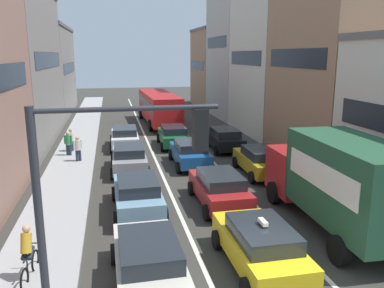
% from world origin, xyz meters
% --- Properties ---
extents(sidewalk_left, '(2.60, 64.00, 0.14)m').
position_xyz_m(sidewalk_left, '(-6.70, 20.00, 0.07)').
color(sidewalk_left, '#A1A1A1').
rests_on(sidewalk_left, ground).
extents(lane_stripe_left, '(0.16, 60.00, 0.01)m').
position_xyz_m(lane_stripe_left, '(-1.70, 20.00, 0.01)').
color(lane_stripe_left, silver).
rests_on(lane_stripe_left, ground).
extents(lane_stripe_right, '(0.16, 60.00, 0.01)m').
position_xyz_m(lane_stripe_right, '(1.70, 20.00, 0.01)').
color(lane_stripe_right, silver).
rests_on(lane_stripe_right, ground).
extents(building_row_right, '(7.20, 43.90, 14.09)m').
position_xyz_m(building_row_right, '(9.90, 23.13, 5.63)').
color(building_row_right, '#9E7556').
rests_on(building_row_right, ground).
extents(traffic_light_pole, '(3.58, 0.38, 5.50)m').
position_xyz_m(traffic_light_pole, '(-4.45, -1.10, 3.82)').
color(traffic_light_pole, '#2D2D33').
rests_on(traffic_light_pole, ground).
extents(removalist_box_truck, '(2.84, 7.75, 3.58)m').
position_xyz_m(removalist_box_truck, '(3.70, 3.71, 1.97)').
color(removalist_box_truck, '#A51E1E').
rests_on(removalist_box_truck, ground).
extents(taxi_centre_lane_front, '(2.08, 4.31, 1.66)m').
position_xyz_m(taxi_centre_lane_front, '(-0.05, 1.67, 0.80)').
color(taxi_centre_lane_front, yellow).
rests_on(taxi_centre_lane_front, ground).
extents(sedan_left_lane_front, '(2.12, 4.33, 1.49)m').
position_xyz_m(sedan_left_lane_front, '(-3.43, 1.39, 0.80)').
color(sedan_left_lane_front, beige).
rests_on(sedan_left_lane_front, ground).
extents(sedan_centre_lane_second, '(2.08, 4.31, 1.49)m').
position_xyz_m(sedan_centre_lane_second, '(0.15, 6.94, 0.80)').
color(sedan_centre_lane_second, '#A51E1E').
rests_on(sedan_centre_lane_second, ground).
extents(wagon_left_lane_second, '(2.11, 4.33, 1.49)m').
position_xyz_m(wagon_left_lane_second, '(-3.35, 6.93, 0.80)').
color(wagon_left_lane_second, '#759EB7').
rests_on(wagon_left_lane_second, ground).
extents(hatchback_centre_lane_third, '(2.08, 4.31, 1.49)m').
position_xyz_m(hatchback_centre_lane_third, '(0.15, 13.30, 0.80)').
color(hatchback_centre_lane_third, '#194C8C').
rests_on(hatchback_centre_lane_third, ground).
extents(sedan_left_lane_third, '(2.12, 4.33, 1.49)m').
position_xyz_m(sedan_left_lane_third, '(-3.40, 12.87, 0.80)').
color(sedan_left_lane_third, gray).
rests_on(sedan_left_lane_third, ground).
extents(coupe_centre_lane_fourth, '(2.17, 4.35, 1.49)m').
position_xyz_m(coupe_centre_lane_fourth, '(-0.04, 18.38, 0.80)').
color(coupe_centre_lane_fourth, '#19592D').
rests_on(coupe_centre_lane_fourth, ground).
extents(sedan_left_lane_fourth, '(2.12, 4.33, 1.49)m').
position_xyz_m(sedan_left_lane_fourth, '(-3.42, 18.61, 0.80)').
color(sedan_left_lane_fourth, silver).
rests_on(sedan_left_lane_fourth, ground).
extents(sedan_right_lane_behind_truck, '(2.15, 4.34, 1.49)m').
position_xyz_m(sedan_right_lane_behind_truck, '(3.52, 10.79, 0.80)').
color(sedan_right_lane_behind_truck, '#B29319').
rests_on(sedan_right_lane_behind_truck, ground).
extents(wagon_right_lane_far, '(2.11, 4.32, 1.49)m').
position_xyz_m(wagon_right_lane_far, '(3.23, 16.68, 0.80)').
color(wagon_right_lane_far, black).
rests_on(wagon_right_lane_far, ground).
extents(bus_mid_queue_primary, '(3.09, 10.59, 2.90)m').
position_xyz_m(bus_mid_queue_primary, '(0.09, 27.55, 1.76)').
color(bus_mid_queue_primary, '#B21919').
rests_on(bus_mid_queue_primary, ground).
extents(cyclist_on_sidewalk, '(0.50, 1.73, 1.72)m').
position_xyz_m(cyclist_on_sidewalk, '(-6.76, 2.35, 0.85)').
color(cyclist_on_sidewalk, black).
rests_on(cyclist_on_sidewalk, ground).
extents(pedestrian_near_kerb, '(0.52, 0.34, 1.66)m').
position_xyz_m(pedestrian_near_kerb, '(-7.01, 16.72, 0.95)').
color(pedestrian_near_kerb, '#262D47').
rests_on(pedestrian_near_kerb, ground).
extents(pedestrian_mid_sidewalk, '(0.49, 0.34, 1.66)m').
position_xyz_m(pedestrian_mid_sidewalk, '(-6.31, 15.17, 0.95)').
color(pedestrian_mid_sidewalk, '#262D47').
rests_on(pedestrian_mid_sidewalk, ground).
extents(pedestrian_far_sidewalk, '(0.34, 0.51, 1.66)m').
position_xyz_m(pedestrian_far_sidewalk, '(-6.94, 17.84, 0.95)').
color(pedestrian_far_sidewalk, '#262D47').
rests_on(pedestrian_far_sidewalk, ground).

